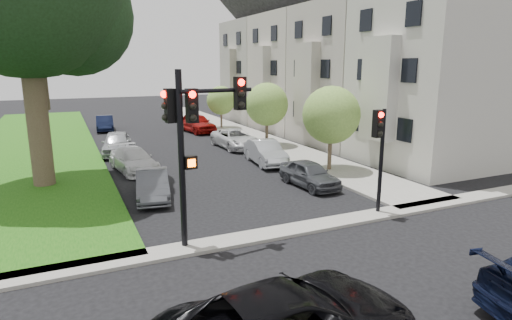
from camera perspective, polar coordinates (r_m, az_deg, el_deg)
name	(u,v)px	position (r m, az deg, el deg)	size (l,w,h in m)	color
ground	(322,254)	(13.88, 8.79, -12.29)	(140.00, 140.00, 0.00)	black
grass_strip	(35,145)	(34.98, -27.36, 1.79)	(8.00, 44.00, 0.12)	#184F0E
sidewalk_right	(236,131)	(37.55, -2.65, 3.87)	(3.50, 44.00, 0.12)	gray
sidewalk_cross	(291,230)	(15.41, 4.69, -9.31)	(60.00, 1.00, 0.12)	gray
house_a	(435,44)	(26.85, 22.78, 14.12)	(7.70, 7.55, 15.97)	#A8A6A2
house_b	(353,48)	(32.46, 12.81, 14.36)	(7.70, 7.55, 15.97)	#A39F8D
house_c	(300,51)	(38.72, 5.91, 14.29)	(7.70, 7.55, 15.97)	#B0B0B0
house_d	(263,53)	(45.35, 0.98, 14.11)	(7.70, 7.55, 15.97)	tan
small_tree_a	(331,115)	(23.53, 9.99, 5.92)	(3.13, 3.13, 4.70)	#453427
small_tree_b	(267,104)	(30.38, 1.46, 7.42)	(3.03, 3.03, 4.55)	#453427
small_tree_c	(221,100)	(39.14, -4.69, 7.92)	(2.59, 2.59, 3.88)	#453427
traffic_signal_main	(194,127)	(13.34, -8.24, 4.33)	(2.78, 0.72, 5.68)	black
traffic_signal_secondary	(380,142)	(16.96, 16.15, 2.30)	(0.53, 0.43, 4.17)	black
car_parked_0	(309,174)	(20.80, 7.15, -1.85)	(1.50, 3.73, 1.27)	#3F4247
car_parked_1	(266,152)	(25.35, 1.28, 1.04)	(1.48, 4.26, 1.40)	#999BA0
car_parked_2	(235,139)	(30.23, -2.77, 2.87)	(2.21, 4.79, 1.33)	silver
car_parked_3	(197,123)	(37.54, -7.91, 4.91)	(1.90, 4.73, 1.61)	maroon
car_parked_5	(152,185)	(19.32, -13.66, -3.24)	(1.35, 3.88, 1.28)	#3F4247
car_parked_6	(133,160)	(24.47, -16.02, 0.00)	(1.82, 4.48, 1.30)	silver
car_parked_7	(117,143)	(29.41, -18.06, 2.15)	(1.78, 4.42, 1.51)	#999BA0
car_parked_9	(105,123)	(40.40, -19.52, 4.64)	(1.41, 4.03, 1.33)	black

